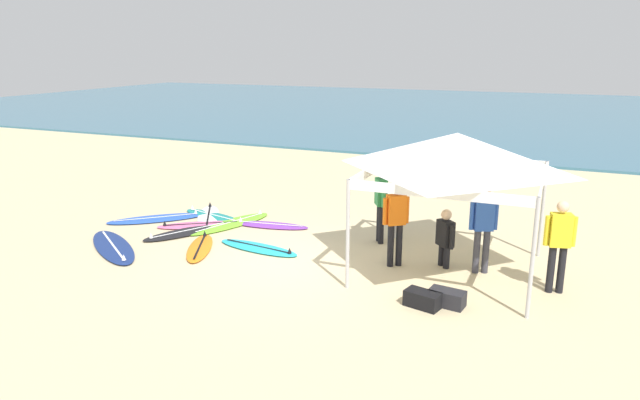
{
  "coord_description": "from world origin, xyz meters",
  "views": [
    {
      "loc": [
        4.97,
        -10.07,
        4.3
      ],
      "look_at": [
        0.1,
        1.32,
        1.0
      ],
      "focal_mm": 32.37,
      "sensor_mm": 36.0,
      "label": 1
    }
  ],
  "objects_px": {
    "surfboard_teal": "(213,216)",
    "surfboard_black": "(188,232)",
    "surfboard_cyan": "(259,248)",
    "gear_bag_near_tent": "(447,298)",
    "surfboard_orange": "(200,248)",
    "surfboard_white": "(209,216)",
    "person_green": "(381,200)",
    "person_yellow": "(559,240)",
    "canopy_tent": "(456,152)",
    "gear_bag_by_pole": "(423,299)",
    "person_black": "(445,236)",
    "person_blue": "(483,225)",
    "surfboard_pink": "(200,225)",
    "surfboard_navy": "(113,247)",
    "surfboard_purple": "(270,225)",
    "surfboard_blue": "(157,218)",
    "person_orange": "(396,219)",
    "surfboard_lime": "(230,223)"
  },
  "relations": [
    {
      "from": "surfboard_teal",
      "to": "surfboard_black",
      "type": "height_order",
      "value": "same"
    },
    {
      "from": "surfboard_cyan",
      "to": "gear_bag_near_tent",
      "type": "bearing_deg",
      "value": -15.7
    },
    {
      "from": "surfboard_teal",
      "to": "gear_bag_near_tent",
      "type": "xyz_separation_m",
      "value": [
        6.66,
        -2.92,
        0.1
      ]
    },
    {
      "from": "surfboard_orange",
      "to": "surfboard_white",
      "type": "bearing_deg",
      "value": 119.38
    },
    {
      "from": "person_green",
      "to": "person_yellow",
      "type": "distance_m",
      "value": 3.99
    },
    {
      "from": "canopy_tent",
      "to": "gear_bag_by_pole",
      "type": "bearing_deg",
      "value": -93.2
    },
    {
      "from": "surfboard_orange",
      "to": "person_black",
      "type": "distance_m",
      "value": 5.27
    },
    {
      "from": "surfboard_orange",
      "to": "surfboard_white",
      "type": "height_order",
      "value": "same"
    },
    {
      "from": "person_blue",
      "to": "canopy_tent",
      "type": "bearing_deg",
      "value": -165.78
    },
    {
      "from": "surfboard_black",
      "to": "person_green",
      "type": "xyz_separation_m",
      "value": [
        4.41,
        1.16,
        0.95
      ]
    },
    {
      "from": "surfboard_pink",
      "to": "person_green",
      "type": "bearing_deg",
      "value": 7.65
    },
    {
      "from": "surfboard_teal",
      "to": "surfboard_navy",
      "type": "bearing_deg",
      "value": -103.3
    },
    {
      "from": "gear_bag_by_pole",
      "to": "person_yellow",
      "type": "bearing_deg",
      "value": 37.06
    },
    {
      "from": "surfboard_navy",
      "to": "gear_bag_near_tent",
      "type": "distance_m",
      "value": 7.34
    },
    {
      "from": "surfboard_black",
      "to": "surfboard_pink",
      "type": "relative_size",
      "value": 1.09
    },
    {
      "from": "surfboard_orange",
      "to": "canopy_tent",
      "type": "bearing_deg",
      "value": 9.62
    },
    {
      "from": "surfboard_purple",
      "to": "person_yellow",
      "type": "height_order",
      "value": "person_yellow"
    },
    {
      "from": "surfboard_black",
      "to": "person_black",
      "type": "relative_size",
      "value": 1.89
    },
    {
      "from": "surfboard_teal",
      "to": "person_blue",
      "type": "relative_size",
      "value": 1.21
    },
    {
      "from": "surfboard_blue",
      "to": "person_green",
      "type": "xyz_separation_m",
      "value": [
        5.79,
        0.58,
        0.95
      ]
    },
    {
      "from": "surfboard_orange",
      "to": "surfboard_purple",
      "type": "relative_size",
      "value": 0.94
    },
    {
      "from": "person_orange",
      "to": "person_blue",
      "type": "xyz_separation_m",
      "value": [
        1.65,
        0.3,
        0.0
      ]
    },
    {
      "from": "surfboard_black",
      "to": "surfboard_lime",
      "type": "height_order",
      "value": "same"
    },
    {
      "from": "person_green",
      "to": "person_blue",
      "type": "height_order",
      "value": "same"
    },
    {
      "from": "surfboard_blue",
      "to": "surfboard_cyan",
      "type": "distance_m",
      "value": 3.61
    },
    {
      "from": "surfboard_blue",
      "to": "person_yellow",
      "type": "bearing_deg",
      "value": -4.93
    },
    {
      "from": "surfboard_cyan",
      "to": "surfboard_teal",
      "type": "bearing_deg",
      "value": 143.68
    },
    {
      "from": "surfboard_teal",
      "to": "gear_bag_by_pole",
      "type": "bearing_deg",
      "value": -26.48
    },
    {
      "from": "surfboard_purple",
      "to": "person_yellow",
      "type": "xyz_separation_m",
      "value": [
        6.58,
        -1.47,
        0.95
      ]
    },
    {
      "from": "surfboard_blue",
      "to": "person_black",
      "type": "xyz_separation_m",
      "value": [
        7.43,
        -0.36,
        0.62
      ]
    },
    {
      "from": "surfboard_pink",
      "to": "surfboard_blue",
      "type": "bearing_deg",
      "value": 179.28
    },
    {
      "from": "surfboard_black",
      "to": "surfboard_purple",
      "type": "bearing_deg",
      "value": 38.35
    },
    {
      "from": "surfboard_purple",
      "to": "gear_bag_near_tent",
      "type": "height_order",
      "value": "gear_bag_near_tent"
    },
    {
      "from": "surfboard_orange",
      "to": "person_orange",
      "type": "height_order",
      "value": "person_orange"
    },
    {
      "from": "surfboard_white",
      "to": "surfboard_orange",
      "type": "bearing_deg",
      "value": -60.62
    },
    {
      "from": "surfboard_teal",
      "to": "surfboard_purple",
      "type": "height_order",
      "value": "same"
    },
    {
      "from": "person_blue",
      "to": "surfboard_pink",
      "type": "bearing_deg",
      "value": 176.86
    },
    {
      "from": "person_orange",
      "to": "person_green",
      "type": "height_order",
      "value": "same"
    },
    {
      "from": "surfboard_orange",
      "to": "person_green",
      "type": "height_order",
      "value": "person_green"
    },
    {
      "from": "surfboard_lime",
      "to": "person_blue",
      "type": "xyz_separation_m",
      "value": [
        6.18,
        -0.76,
        0.95
      ]
    },
    {
      "from": "surfboard_teal",
      "to": "surfboard_cyan",
      "type": "height_order",
      "value": "same"
    },
    {
      "from": "surfboard_blue",
      "to": "person_blue",
      "type": "xyz_separation_m",
      "value": [
        8.15,
        -0.39,
        0.95
      ]
    },
    {
      "from": "surfboard_navy",
      "to": "person_green",
      "type": "height_order",
      "value": "person_green"
    },
    {
      "from": "surfboard_pink",
      "to": "gear_bag_by_pole",
      "type": "distance_m",
      "value": 6.57
    },
    {
      "from": "surfboard_purple",
      "to": "surfboard_lime",
      "type": "xyz_separation_m",
      "value": [
        -0.97,
        -0.28,
        -0.0
      ]
    },
    {
      "from": "surfboard_lime",
      "to": "surfboard_white",
      "type": "bearing_deg",
      "value": 158.67
    },
    {
      "from": "surfboard_navy",
      "to": "surfboard_lime",
      "type": "distance_m",
      "value": 2.9
    },
    {
      "from": "canopy_tent",
      "to": "person_orange",
      "type": "bearing_deg",
      "value": -171.57
    },
    {
      "from": "surfboard_pink",
      "to": "person_blue",
      "type": "height_order",
      "value": "person_blue"
    },
    {
      "from": "person_green",
      "to": "surfboard_cyan",
      "type": "bearing_deg",
      "value": -146.79
    }
  ]
}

